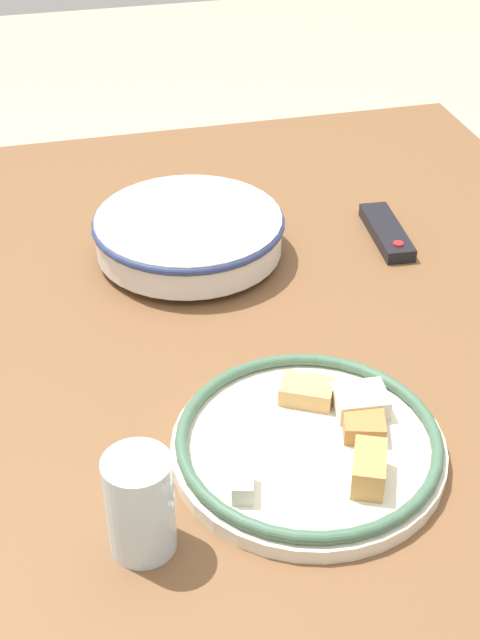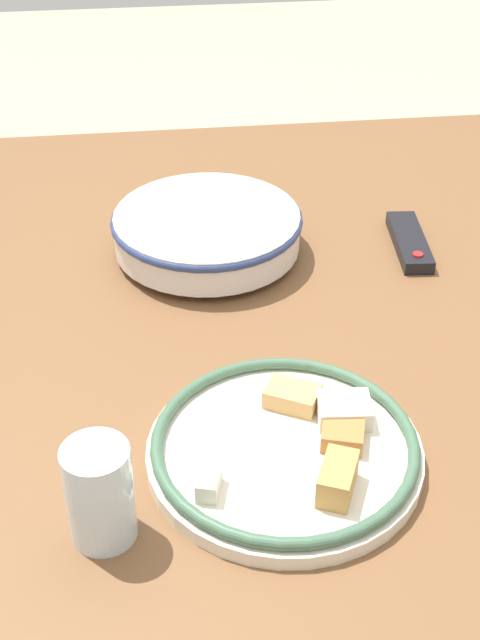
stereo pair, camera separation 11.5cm
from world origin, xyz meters
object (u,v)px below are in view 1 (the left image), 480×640
at_px(tv_remote, 387,232).
at_px(drinking_glass, 140,504).
at_px(food_plate, 311,443).
at_px(noodle_bowl, 189,233).

relative_size(tv_remote, drinking_glass, 1.40).
xyz_separation_m(food_plate, drinking_glass, (0.08, -0.20, 0.04)).
bearing_deg(noodle_bowl, tv_remote, 86.05).
xyz_separation_m(noodle_bowl, tv_remote, (0.02, 0.31, -0.03)).
bearing_deg(tv_remote, drinking_glass, 52.22).
height_order(tv_remote, drinking_glass, drinking_glass).
bearing_deg(drinking_glass, tv_remote, 137.88).
bearing_deg(noodle_bowl, drinking_glass, -16.11).
bearing_deg(drinking_glass, food_plate, 112.05).
relative_size(noodle_bowl, drinking_glass, 2.49).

